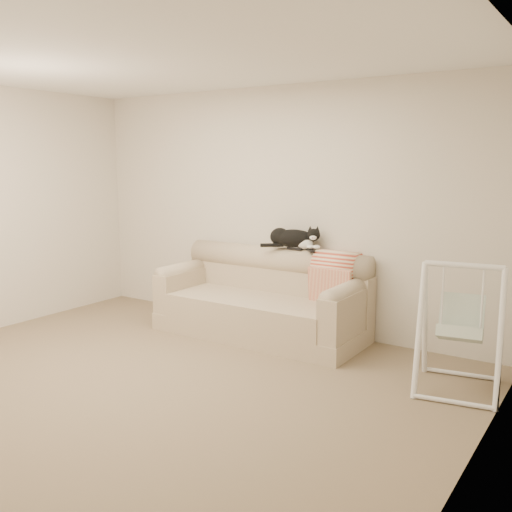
{
  "coord_description": "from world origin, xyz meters",
  "views": [
    {
      "loc": [
        3.19,
        -3.3,
        1.81
      ],
      "look_at": [
        0.17,
        1.27,
        0.9
      ],
      "focal_mm": 40.0,
      "sensor_mm": 36.0,
      "label": 1
    }
  ],
  "objects_px": {
    "remote_a": "(295,248)",
    "remote_b": "(311,250)",
    "baby_swing": "(461,327)",
    "tuxedo_cat": "(293,238)",
    "sofa": "(264,302)"
  },
  "relations": [
    {
      "from": "remote_a",
      "to": "sofa",
      "type": "bearing_deg",
      "value": -137.58
    },
    {
      "from": "remote_b",
      "to": "baby_swing",
      "type": "relative_size",
      "value": 0.15
    },
    {
      "from": "sofa",
      "to": "remote_b",
      "type": "height_order",
      "value": "remote_b"
    },
    {
      "from": "tuxedo_cat",
      "to": "baby_swing",
      "type": "xyz_separation_m",
      "value": [
        1.89,
        -0.64,
        -0.5
      ]
    },
    {
      "from": "remote_b",
      "to": "tuxedo_cat",
      "type": "relative_size",
      "value": 0.26
    },
    {
      "from": "sofa",
      "to": "tuxedo_cat",
      "type": "distance_m",
      "value": 0.74
    },
    {
      "from": "baby_swing",
      "to": "sofa",
      "type": "bearing_deg",
      "value": 169.03
    },
    {
      "from": "remote_a",
      "to": "remote_b",
      "type": "bearing_deg",
      "value": -5.59
    },
    {
      "from": "remote_b",
      "to": "baby_swing",
      "type": "bearing_deg",
      "value": -20.21
    },
    {
      "from": "tuxedo_cat",
      "to": "sofa",
      "type": "bearing_deg",
      "value": -133.3
    },
    {
      "from": "remote_b",
      "to": "tuxedo_cat",
      "type": "bearing_deg",
      "value": 172.51
    },
    {
      "from": "sofa",
      "to": "remote_a",
      "type": "relative_size",
      "value": 11.97
    },
    {
      "from": "sofa",
      "to": "tuxedo_cat",
      "type": "xyz_separation_m",
      "value": [
        0.22,
        0.23,
        0.66
      ]
    },
    {
      "from": "baby_swing",
      "to": "tuxedo_cat",
      "type": "bearing_deg",
      "value": 161.2
    },
    {
      "from": "sofa",
      "to": "baby_swing",
      "type": "height_order",
      "value": "baby_swing"
    }
  ]
}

